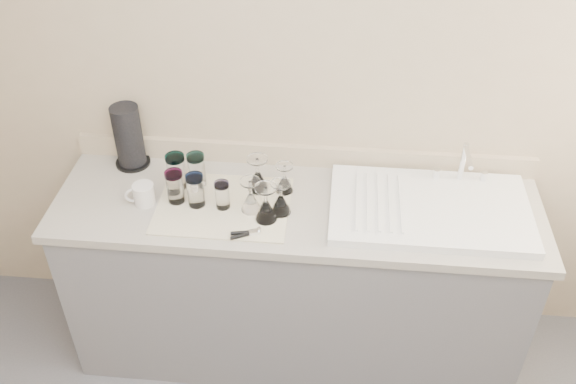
# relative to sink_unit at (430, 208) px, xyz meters

# --- Properties ---
(room_envelope) EXTENTS (3.54, 3.50, 2.52)m
(room_envelope) POSITION_rel_sink_unit_xyz_m (-0.55, -1.20, 0.64)
(room_envelope) COLOR #545459
(room_envelope) RESTS_ON ground
(counter_unit) EXTENTS (2.06, 0.62, 0.90)m
(counter_unit) POSITION_rel_sink_unit_xyz_m (-0.55, -0.00, -0.47)
(counter_unit) COLOR slate
(counter_unit) RESTS_ON ground
(sink_unit) EXTENTS (0.82, 0.50, 0.22)m
(sink_unit) POSITION_rel_sink_unit_xyz_m (0.00, 0.00, 0.00)
(sink_unit) COLOR white
(sink_unit) RESTS_ON counter_unit
(dish_towel) EXTENTS (0.55, 0.42, 0.01)m
(dish_towel) POSITION_rel_sink_unit_xyz_m (-0.86, -0.05, -0.02)
(dish_towel) COLOR silver
(dish_towel) RESTS_ON counter_unit
(tumbler_teal) EXTENTS (0.08, 0.08, 0.16)m
(tumbler_teal) POSITION_rel_sink_unit_xyz_m (-1.07, 0.06, 0.07)
(tumbler_teal) COLOR white
(tumbler_teal) RESTS_ON dish_towel
(tumbler_cyan) EXTENTS (0.08, 0.08, 0.15)m
(tumbler_cyan) POSITION_rel_sink_unit_xyz_m (-0.99, 0.08, 0.07)
(tumbler_cyan) COLOR white
(tumbler_cyan) RESTS_ON dish_towel
(tumbler_magenta) EXTENTS (0.07, 0.07, 0.15)m
(tumbler_magenta) POSITION_rel_sink_unit_xyz_m (-1.06, -0.04, 0.06)
(tumbler_magenta) COLOR white
(tumbler_magenta) RESTS_ON dish_towel
(tumbler_blue) EXTENTS (0.07, 0.07, 0.15)m
(tumbler_blue) POSITION_rel_sink_unit_xyz_m (-0.97, -0.05, 0.06)
(tumbler_blue) COLOR white
(tumbler_blue) RESTS_ON dish_towel
(tumbler_lavender) EXTENTS (0.06, 0.06, 0.12)m
(tumbler_lavender) POSITION_rel_sink_unit_xyz_m (-0.86, -0.06, 0.05)
(tumbler_lavender) COLOR white
(tumbler_lavender) RESTS_ON dish_towel
(goblet_back_left) EXTENTS (0.09, 0.09, 0.16)m
(goblet_back_left) POSITION_rel_sink_unit_xyz_m (-0.73, 0.08, 0.04)
(goblet_back_left) COLOR white
(goblet_back_left) RESTS_ON dish_towel
(goblet_back_right) EXTENTS (0.07, 0.07, 0.13)m
(goblet_back_right) POSITION_rel_sink_unit_xyz_m (-0.61, 0.07, 0.03)
(goblet_back_right) COLOR white
(goblet_back_right) RESTS_ON dish_towel
(goblet_front_left) EXTENTS (0.08, 0.08, 0.15)m
(goblet_front_left) POSITION_rel_sink_unit_xyz_m (-0.74, -0.07, 0.04)
(goblet_front_left) COLOR white
(goblet_front_left) RESTS_ON dish_towel
(goblet_front_right) EXTENTS (0.08, 0.08, 0.15)m
(goblet_front_right) POSITION_rel_sink_unit_xyz_m (-0.61, -0.07, 0.04)
(goblet_front_right) COLOR white
(goblet_front_right) RESTS_ON dish_towel
(goblet_extra) EXTENTS (0.09, 0.09, 0.16)m
(goblet_extra) POSITION_rel_sink_unit_xyz_m (-0.67, -0.12, 0.04)
(goblet_extra) COLOR white
(goblet_extra) RESTS_ON dish_towel
(can_opener) EXTENTS (0.12, 0.07, 0.02)m
(can_opener) POSITION_rel_sink_unit_xyz_m (-0.74, -0.23, -0.00)
(can_opener) COLOR silver
(can_opener) RESTS_ON dish_towel
(white_mug) EXTENTS (0.14, 0.11, 0.09)m
(white_mug) POSITION_rel_sink_unit_xyz_m (-1.19, -0.06, 0.03)
(white_mug) COLOR silver
(white_mug) RESTS_ON counter_unit
(paper_towel_roll) EXTENTS (0.16, 0.16, 0.29)m
(paper_towel_roll) POSITION_rel_sink_unit_xyz_m (-1.32, 0.22, 0.12)
(paper_towel_roll) COLOR black
(paper_towel_roll) RESTS_ON counter_unit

